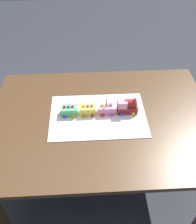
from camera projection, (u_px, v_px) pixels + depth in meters
The scene contains 8 objects.
ground_plane at pixel (102, 181), 2.11m from camera, with size 8.00×8.00×0.00m, color #2D3038.
dining_table at pixel (103, 130), 1.67m from camera, with size 1.40×1.00×0.74m.
cake_board at pixel (98, 116), 1.61m from camera, with size 0.60×0.40×0.00m, color silver.
cake_locomotive at pixel (127, 106), 1.61m from camera, with size 0.14×0.08×0.12m.
cake_car_caboose_bubblegum at pixel (107, 109), 1.61m from camera, with size 0.10×0.08×0.07m.
cake_car_flatbed_lemon at pixel (88, 110), 1.61m from camera, with size 0.10×0.08×0.07m.
cake_car_gondola_mint_green at pixel (69, 110), 1.60m from camera, with size 0.10×0.08×0.07m.
birthday_candle at pixel (107, 101), 1.57m from camera, with size 0.01×0.01×0.05m.
Camera 1 is at (0.09, 1.12, 1.88)m, focal length 41.12 mm.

